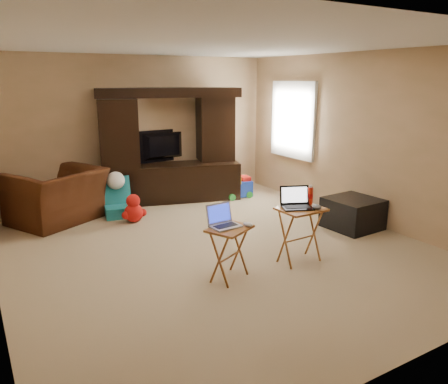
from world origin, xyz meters
TOP-DOWN VIEW (x-y plane):
  - floor at (0.00, 0.00)m, footprint 5.50×5.50m
  - ceiling at (0.00, 0.00)m, footprint 5.50×5.50m
  - wall_back at (0.00, 2.75)m, footprint 5.00×0.00m
  - wall_front at (0.00, -2.75)m, footprint 5.00×0.00m
  - wall_right at (2.50, 0.00)m, footprint 0.00×5.50m
  - window_pane at (2.48, 1.55)m, footprint 0.00×1.20m
  - window_frame at (2.46, 1.55)m, footprint 0.06×1.14m
  - entertainment_center at (0.47, 2.42)m, footprint 2.47×1.24m
  - television at (0.47, 2.65)m, footprint 1.00×0.22m
  - recliner at (-1.52, 2.18)m, footprint 1.60×1.53m
  - child_rocker at (-0.62, 1.99)m, footprint 0.55×0.60m
  - plush_toy at (-0.53, 1.58)m, footprint 0.40×0.33m
  - push_toy at (1.56, 1.99)m, footprint 0.63×0.50m
  - ottoman at (2.11, -0.30)m, footprint 0.72×0.72m
  - tray_table_left at (-0.29, -0.81)m, footprint 0.56×0.52m
  - tray_table_right at (0.66, -0.84)m, footprint 0.52×0.42m
  - laptop_left at (-0.32, -0.78)m, footprint 0.33×0.28m
  - laptop_right at (0.62, -0.82)m, footprint 0.43×0.40m
  - mouse_left at (-0.11, -0.88)m, footprint 0.11×0.14m
  - mouse_right at (0.79, -0.96)m, footprint 0.11×0.15m
  - water_bottle at (0.86, -0.76)m, footprint 0.07×0.07m

SIDE VIEW (x-z plane):
  - floor at x=0.00m, z-range 0.00..0.00m
  - push_toy at x=1.56m, z-range 0.00..0.43m
  - ottoman at x=2.11m, z-range 0.00..0.44m
  - plush_toy at x=-0.53m, z-range 0.00..0.44m
  - tray_table_left at x=-0.29m, z-range 0.00..0.59m
  - child_rocker at x=-0.62m, z-range 0.00..0.61m
  - tray_table_right at x=0.66m, z-range 0.00..0.66m
  - recliner at x=-1.52m, z-range 0.00..0.80m
  - mouse_left at x=-0.11m, z-range 0.59..0.64m
  - mouse_right at x=0.79m, z-range 0.66..0.72m
  - laptop_left at x=-0.32m, z-range 0.59..0.83m
  - water_bottle at x=0.86m, z-range 0.66..0.87m
  - laptop_right at x=0.62m, z-range 0.66..0.90m
  - television at x=0.47m, z-range 0.65..1.23m
  - entertainment_center at x=0.47m, z-range 0.00..1.96m
  - wall_back at x=0.00m, z-range -1.25..3.75m
  - wall_front at x=0.00m, z-range -1.25..3.75m
  - wall_right at x=2.50m, z-range -1.50..4.00m
  - window_pane at x=2.48m, z-range 0.80..2.00m
  - window_frame at x=2.46m, z-range 0.73..2.07m
  - ceiling at x=0.00m, z-range 2.50..2.50m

